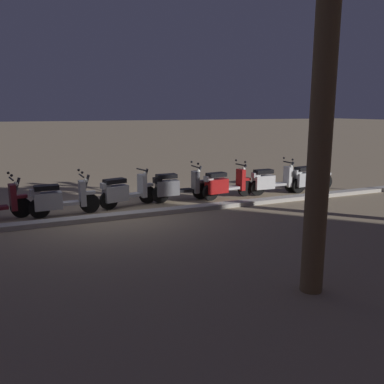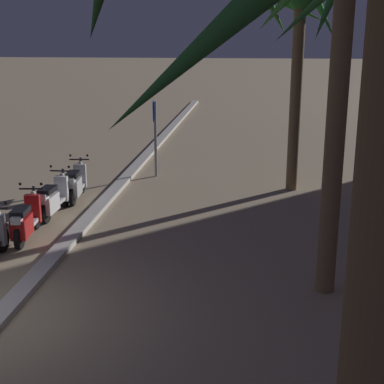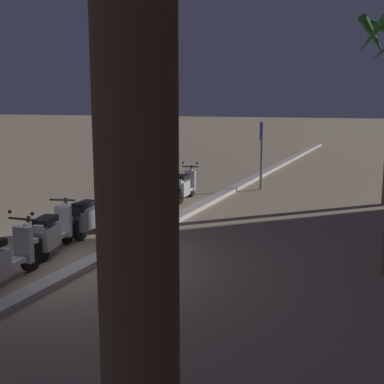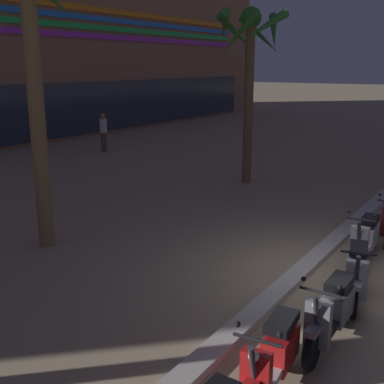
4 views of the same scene
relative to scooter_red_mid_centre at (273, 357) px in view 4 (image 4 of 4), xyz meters
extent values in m
plane|color=#9E896B|center=(3.60, 0.55, -0.45)|extent=(200.00, 200.00, 0.00)
cube|color=#BCB7AD|center=(3.60, 0.98, -0.39)|extent=(60.00, 0.36, 0.12)
cube|color=#283342|center=(8.99, 17.93, 1.15)|extent=(44.78, 0.12, 2.80)
cylinder|color=black|center=(0.50, 0.05, -0.19)|extent=(0.53, 0.16, 0.52)
cube|color=silver|center=(-0.20, -0.02, -0.13)|extent=(0.63, 0.34, 0.08)
cube|color=red|center=(0.28, 0.03, -0.03)|extent=(0.71, 0.39, 0.44)
cube|color=black|center=(0.30, 0.03, 0.32)|extent=(0.63, 0.36, 0.12)
cube|color=red|center=(-0.61, -0.07, 0.10)|extent=(0.18, 0.35, 0.66)
cylinder|color=#333338|center=(-0.69, -0.08, 0.25)|extent=(0.29, 0.10, 0.69)
cylinder|color=black|center=(-0.61, -0.07, 0.57)|extent=(0.10, 0.56, 0.04)
sphere|color=white|center=(-0.71, -0.08, 0.43)|extent=(0.12, 0.12, 0.12)
cube|color=silver|center=(0.58, 0.06, 0.22)|extent=(0.26, 0.22, 0.16)
sphere|color=black|center=(-0.57, -0.30, 0.69)|extent=(0.07, 0.07, 0.07)
sphere|color=black|center=(-0.62, 0.17, 0.69)|extent=(0.07, 0.07, 0.07)
cylinder|color=black|center=(0.70, -0.24, -0.19)|extent=(0.52, 0.11, 0.52)
cylinder|color=black|center=(2.02, -0.22, -0.19)|extent=(0.52, 0.11, 0.52)
cube|color=black|center=(1.31, -0.23, -0.13)|extent=(0.60, 0.29, 0.08)
cube|color=slate|center=(1.80, -0.23, -0.02)|extent=(0.68, 0.33, 0.44)
cube|color=black|center=(1.82, -0.23, 0.34)|extent=(0.60, 0.31, 0.12)
cube|color=slate|center=(0.88, -0.24, 0.10)|extent=(0.14, 0.34, 0.66)
cube|color=slate|center=(0.70, -0.24, 0.10)|extent=(0.32, 0.16, 0.08)
cylinder|color=#333338|center=(0.80, -0.24, 0.25)|extent=(0.28, 0.07, 0.69)
cylinder|color=black|center=(0.88, -0.24, 0.57)|extent=(0.05, 0.56, 0.04)
sphere|color=white|center=(0.78, -0.24, 0.43)|extent=(0.12, 0.12, 0.12)
cube|color=black|center=(2.10, -0.22, 0.24)|extent=(0.24, 0.20, 0.16)
sphere|color=black|center=(0.90, -0.48, 0.69)|extent=(0.07, 0.07, 0.07)
sphere|color=black|center=(0.89, 0.00, 0.69)|extent=(0.07, 0.07, 0.07)
cylinder|color=black|center=(2.37, -0.33, -0.19)|extent=(0.53, 0.22, 0.52)
cylinder|color=black|center=(3.58, -0.02, -0.19)|extent=(0.53, 0.22, 0.52)
cube|color=silver|center=(2.93, -0.18, -0.13)|extent=(0.65, 0.42, 0.08)
cube|color=silver|center=(3.37, -0.07, -0.03)|extent=(0.74, 0.48, 0.44)
cube|color=black|center=(3.39, -0.07, 0.32)|extent=(0.66, 0.44, 0.12)
cube|color=silver|center=(2.55, -0.28, 0.10)|extent=(0.22, 0.36, 0.66)
cube|color=silver|center=(2.37, -0.33, 0.10)|extent=(0.35, 0.23, 0.08)
cylinder|color=#333338|center=(2.47, -0.30, 0.25)|extent=(0.29, 0.14, 0.69)
cylinder|color=black|center=(2.55, -0.28, 0.57)|extent=(0.18, 0.55, 0.04)
sphere|color=white|center=(2.45, -0.31, 0.43)|extent=(0.12, 0.12, 0.12)
cube|color=silver|center=(3.66, 0.00, 0.22)|extent=(0.28, 0.25, 0.16)
cylinder|color=black|center=(4.13, 0.14, -0.19)|extent=(0.52, 0.13, 0.52)
cylinder|color=black|center=(5.39, 0.20, -0.19)|extent=(0.52, 0.13, 0.52)
cube|color=silver|center=(4.71, 0.17, -0.13)|extent=(0.61, 0.31, 0.08)
cube|color=silver|center=(5.17, 0.19, -0.03)|extent=(0.69, 0.35, 0.43)
cube|color=black|center=(5.19, 0.19, 0.32)|extent=(0.61, 0.33, 0.12)
cube|color=silver|center=(4.31, 0.15, 0.10)|extent=(0.16, 0.35, 0.66)
cube|color=silver|center=(4.13, 0.14, 0.10)|extent=(0.33, 0.18, 0.08)
cylinder|color=#333338|center=(4.23, 0.15, 0.25)|extent=(0.29, 0.08, 0.69)
cylinder|color=black|center=(4.31, 0.15, 0.57)|extent=(0.07, 0.56, 0.04)
sphere|color=white|center=(4.21, 0.15, 0.43)|extent=(0.12, 0.12, 0.12)
cube|color=silver|center=(5.47, 0.21, 0.22)|extent=(0.25, 0.21, 0.16)
sphere|color=black|center=(4.34, -0.09, 0.69)|extent=(0.07, 0.07, 0.07)
sphere|color=black|center=(4.31, 0.39, 0.69)|extent=(0.07, 0.07, 0.07)
sphere|color=black|center=(5.97, 0.21, 0.69)|extent=(0.07, 0.07, 0.07)
cylinder|color=olive|center=(1.81, 6.30, 2.45)|extent=(0.33, 0.33, 5.81)
cylinder|color=brown|center=(9.66, 5.39, 2.23)|extent=(0.31, 0.31, 5.36)
sphere|color=#337A33|center=(9.66, 5.39, 4.91)|extent=(0.68, 0.68, 0.68)
cone|color=#337A33|center=(10.33, 5.40, 4.42)|extent=(0.30, 1.54, 1.39)
cone|color=#337A33|center=(9.92, 6.08, 4.49)|extent=(1.62, 0.84, 1.27)
cone|color=#337A33|center=(9.20, 6.09, 4.69)|extent=(1.64, 1.20, 0.90)
cone|color=#337A33|center=(9.01, 5.46, 4.39)|extent=(0.44, 1.52, 1.44)
cone|color=#337A33|center=(9.24, 4.73, 4.57)|extent=(1.59, 1.14, 1.11)
cone|color=#337A33|center=(9.99, 4.74, 4.48)|extent=(1.57, 1.00, 1.27)
cylinder|color=brown|center=(11.45, 13.76, -0.01)|extent=(0.26, 0.26, 0.89)
cylinder|color=silver|center=(11.45, 13.76, 0.75)|extent=(0.34, 0.34, 0.63)
sphere|color=#9E704C|center=(11.45, 13.76, 1.19)|extent=(0.24, 0.24, 0.24)
cube|color=black|center=(11.55, 13.95, 0.66)|extent=(0.20, 0.18, 0.28)
camera|label=1|loc=(5.74, 10.85, 2.24)|focal=37.68mm
camera|label=2|loc=(11.22, 4.96, 3.98)|focal=52.42mm
camera|label=3|loc=(11.25, 6.26, 2.61)|focal=47.06mm
camera|label=4|loc=(-4.87, -2.06, 3.44)|focal=45.38mm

